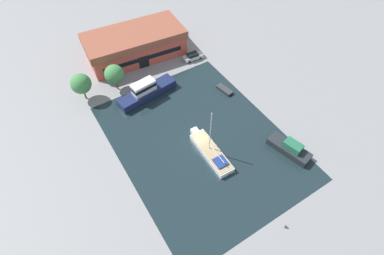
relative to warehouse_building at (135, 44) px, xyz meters
name	(u,v)px	position (x,y,z in m)	size (l,w,h in m)	color
ground_plane	(200,141)	(-1.29, -30.06, -3.11)	(440.00, 440.00, 0.00)	gray
water_canal	(200,141)	(-1.29, -30.06, -3.11)	(29.03, 37.75, 0.01)	#19282D
warehouse_building	(135,44)	(0.00, 0.00, 0.00)	(23.54, 12.71, 6.15)	#C64C3D
quay_tree_near_building	(114,74)	(-8.66, -8.75, 0.97)	(4.06, 4.06, 6.12)	brown
quay_tree_by_water	(81,84)	(-15.46, -7.91, 0.98)	(4.15, 4.15, 6.18)	brown
parked_car	(193,56)	(10.66, -8.67, -2.27)	(4.85, 2.10, 1.69)	silver
sailboat_moored	(211,152)	(-1.26, -33.55, -2.49)	(3.13, 11.45, 10.28)	white
motor_cruiser	(146,91)	(-4.36, -14.13, -1.66)	(13.38, 4.91, 4.02)	#19234C
small_dinghy	(224,90)	(10.54, -21.51, -2.78)	(2.08, 4.09, 0.64)	#23282D
cabin_boat	(290,148)	(10.99, -40.62, -2.14)	(4.58, 8.34, 2.68)	#23282D
mooring_bollard	(286,226)	(0.66, -50.70, -2.78)	(0.33, 0.33, 0.63)	#47474C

